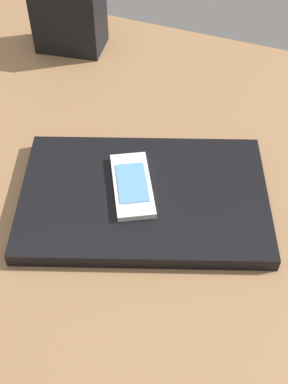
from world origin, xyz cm
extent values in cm
cube|color=olive|center=(0.00, 0.00, 1.50)|extent=(120.00, 80.00, 3.00)
cube|color=black|center=(-3.94, 4.24, 3.99)|extent=(38.27, 31.41, 1.98)
cube|color=silver|center=(-2.16, 3.99, 5.41)|extent=(9.82, 12.47, 0.86)
cube|color=#5993E0|center=(-2.16, 3.99, 5.90)|extent=(6.79, 8.11, 0.14)
cube|color=black|center=(22.45, -27.16, 8.82)|extent=(12.91, 9.58, 11.64)
camera|label=1|loc=(-19.98, 46.01, 54.62)|focal=47.03mm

